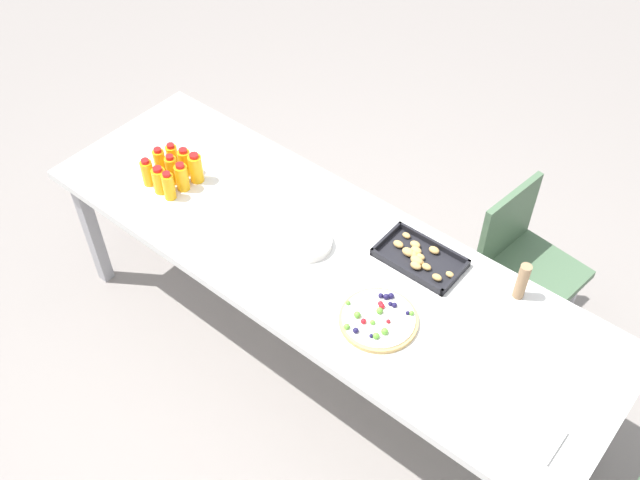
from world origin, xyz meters
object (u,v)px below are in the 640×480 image
Objects in this scene: juice_bottle_4 at (172,170)px; plate_stack at (308,243)px; juice_bottle_1 at (160,180)px; cardboard_tube at (522,281)px; chair_far_right at (523,258)px; juice_bottle_3 at (160,162)px; napkin_stack at (537,436)px; juice_bottle_8 at (196,168)px; party_table at (319,261)px; juice_bottle_7 at (185,162)px; juice_bottle_0 at (148,172)px; juice_bottle_2 at (169,186)px; fruit_pizza at (378,319)px; juice_bottle_6 at (172,157)px; juice_bottle_5 at (182,177)px; snack_tray at (419,258)px.

juice_bottle_4 is 0.75× the size of plate_stack.
juice_bottle_1 is 0.79× the size of cardboard_tube.
juice_bottle_3 is at bearing -53.45° from chair_far_right.
juice_bottle_8 is at bearing 174.41° from napkin_stack.
juice_bottle_7 is at bearing -179.51° from party_table.
juice_bottle_1 is at bearing 179.28° from napkin_stack.
cardboard_tube is at bearing 13.76° from juice_bottle_3.
juice_bottle_0 is 0.92× the size of napkin_stack.
juice_bottle_7 is (-0.07, 0.16, -0.00)m from juice_bottle_2.
fruit_pizza is (1.18, -0.05, -0.06)m from juice_bottle_4.
juice_bottle_8 is at bearing 44.50° from juice_bottle_4.
juice_bottle_6 reaches higher than napkin_stack.
juice_bottle_3 is at bearing -166.24° from cardboard_tube.
juice_bottle_8 reaches higher than plate_stack.
juice_bottle_6 is 1.64m from cardboard_tube.
juice_bottle_4 is at bearing 176.88° from juice_bottle_5.
cardboard_tube is at bearing 17.25° from juice_bottle_1.
cardboard_tube is at bearing 26.61° from chair_far_right.
juice_bottle_3 is at bearing 137.00° from juice_bottle_1.
juice_bottle_0 is 0.22m from juice_bottle_8.
napkin_stack is at bearing -3.01° from juice_bottle_3.
juice_bottle_5 is 1.81m from napkin_stack.
cardboard_tube is (1.46, 0.48, 0.02)m from juice_bottle_2.
cardboard_tube is (0.40, 0.09, 0.07)m from snack_tray.
party_table is 12.96× the size of plate_stack.
juice_bottle_4 is 1.58m from cardboard_tube.
juice_bottle_4 reaches higher than juice_bottle_7.
cardboard_tube is (0.80, 0.32, 0.07)m from plate_stack.
plate_stack is at bearing 0.73° from juice_bottle_6.
juice_bottle_0 is at bearing -134.81° from juice_bottle_8.
napkin_stack is at bearing -3.10° from juice_bottle_4.
juice_bottle_1 is 1.02× the size of juice_bottle_6.
juice_bottle_2 is at bearing 179.37° from napkin_stack.
juice_bottle_1 reaches higher than fruit_pizza.
juice_bottle_3 is (-0.01, 0.08, 0.00)m from juice_bottle_0.
party_table is 0.42m from snack_tray.
juice_bottle_0 is at bearing -162.30° from snack_tray.
juice_bottle_4 is 1.06× the size of juice_bottle_5.
juice_bottle_3 is at bearing 176.99° from napkin_stack.
juice_bottle_5 is (0.00, 0.08, -0.00)m from juice_bottle_2.
party_table is at bearing 161.26° from fruit_pizza.
chair_far_right is 1.54m from juice_bottle_8.
juice_bottle_3 reaches higher than party_table.
party_table is 18.89× the size of juice_bottle_7.
juice_bottle_7 is at bearing -168.31° from cardboard_tube.
juice_bottle_0 is at bearing -134.14° from juice_bottle_4.
chair_far_right reaches higher than napkin_stack.
juice_bottle_4 reaches higher than juice_bottle_0.
juice_bottle_6 is at bearing 152.79° from juice_bottle_5.
juice_bottle_6 is 0.88× the size of juice_bottle_8.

